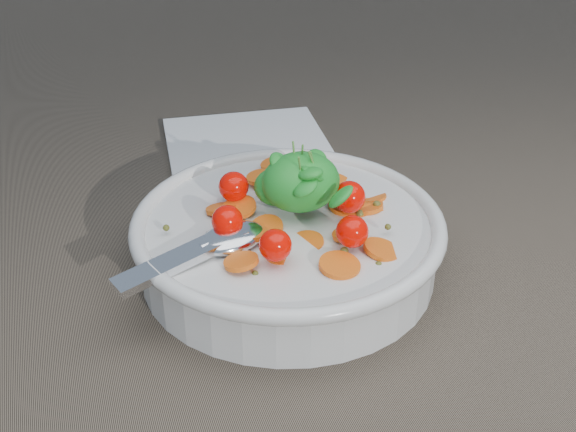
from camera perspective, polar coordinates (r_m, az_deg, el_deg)
name	(u,v)px	position (r m, az deg, el deg)	size (l,w,h in m)	color
ground	(292,282)	(0.58, 0.28, -5.21)	(6.00, 6.00, 0.00)	#6A5D4C
bowl	(288,239)	(0.58, 0.00, -1.81)	(0.27, 0.25, 0.11)	silver
napkin	(247,142)	(0.80, -3.29, 5.86)	(0.17, 0.15, 0.01)	white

